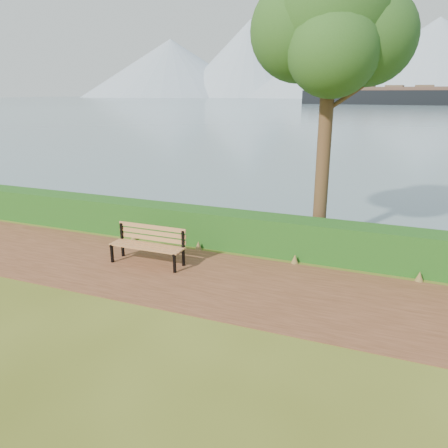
% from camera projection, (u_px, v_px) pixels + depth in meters
% --- Properties ---
extents(ground, '(140.00, 140.00, 0.00)m').
position_uv_depth(ground, '(204.00, 285.00, 9.83)').
color(ground, '#465016').
rests_on(ground, ground).
extents(path, '(40.00, 3.40, 0.01)m').
position_uv_depth(path, '(209.00, 280.00, 10.09)').
color(path, '#502F1B').
rests_on(path, ground).
extents(hedge, '(32.00, 0.85, 1.00)m').
position_uv_depth(hedge, '(243.00, 231.00, 11.99)').
color(hedge, '#134313').
rests_on(hedge, ground).
extents(water, '(700.00, 510.00, 0.00)m').
position_uv_depth(water, '(401.00, 101.00, 240.29)').
color(water, '#4A6477').
rests_on(water, ground).
extents(mountains, '(585.00, 190.00, 70.00)m').
position_uv_depth(mountains, '(397.00, 63.00, 365.08)').
color(mountains, '#8296AD').
rests_on(mountains, ground).
extents(bench, '(1.92, 0.58, 0.96)m').
position_uv_depth(bench, '(149.00, 242.00, 10.94)').
color(bench, black).
rests_on(bench, ground).
extents(tree, '(4.05, 3.35, 7.82)m').
position_uv_depth(tree, '(332.00, 22.00, 10.64)').
color(tree, '#392317').
rests_on(tree, ground).
extents(cargo_ship, '(70.56, 15.97, 21.23)m').
position_uv_depth(cargo_ship, '(408.00, 96.00, 156.23)').
color(cargo_ship, black).
rests_on(cargo_ship, ground).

